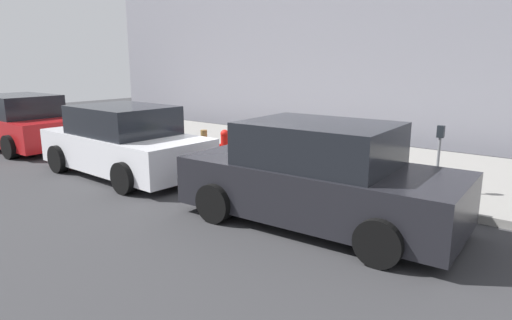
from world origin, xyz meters
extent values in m
plane|color=#333335|center=(0.00, 0.00, 0.00)|extent=(40.00, 40.00, 0.00)
cube|color=gray|center=(0.00, -2.50, 0.07)|extent=(18.00, 5.00, 0.14)
cube|color=gray|center=(0.00, -7.35, 4.28)|extent=(24.00, 3.00, 8.56)
cube|color=black|center=(-3.03, -0.57, 0.44)|extent=(0.43, 0.28, 0.59)
cube|color=black|center=(-3.03, -0.57, 0.44)|extent=(0.42, 0.08, 0.61)
cylinder|color=gray|center=(-3.20, -0.56, 0.75)|extent=(0.02, 0.02, 0.04)
cylinder|color=gray|center=(-2.85, -0.59, 0.75)|extent=(0.02, 0.02, 0.04)
cylinder|color=black|center=(-3.03, -0.57, 0.77)|extent=(0.35, 0.05, 0.02)
cylinder|color=black|center=(-3.21, -0.56, 0.16)|extent=(0.05, 0.02, 0.04)
cylinder|color=black|center=(-2.85, -0.59, 0.16)|extent=(0.05, 0.02, 0.04)
cube|color=#0F606B|center=(-2.56, -0.62, 0.41)|extent=(0.42, 0.18, 0.54)
cube|color=black|center=(-2.56, -0.62, 0.41)|extent=(0.43, 0.03, 0.55)
cylinder|color=gray|center=(-2.74, -0.62, 0.70)|extent=(0.02, 0.02, 0.04)
cylinder|color=gray|center=(-2.37, -0.62, 0.70)|extent=(0.02, 0.02, 0.04)
cylinder|color=black|center=(-2.56, -0.62, 0.72)|extent=(0.36, 0.03, 0.02)
cylinder|color=black|center=(-2.74, -0.62, 0.16)|extent=(0.04, 0.02, 0.04)
cylinder|color=black|center=(-2.37, -0.62, 0.16)|extent=(0.04, 0.02, 0.04)
cube|color=#59601E|center=(-2.10, -0.49, 0.43)|extent=(0.41, 0.29, 0.58)
cube|color=black|center=(-2.10, -0.49, 0.43)|extent=(0.40, 0.08, 0.60)
cylinder|color=gray|center=(-2.26, -0.51, 0.74)|extent=(0.02, 0.02, 0.04)
cylinder|color=gray|center=(-1.93, -0.47, 0.74)|extent=(0.02, 0.02, 0.04)
cylinder|color=black|center=(-2.10, -0.49, 0.76)|extent=(0.33, 0.06, 0.02)
cylinder|color=black|center=(-2.26, -0.51, 0.16)|extent=(0.05, 0.02, 0.04)
cylinder|color=black|center=(-1.93, -0.47, 0.16)|extent=(0.05, 0.02, 0.04)
cube|color=#9EA0A8|center=(-1.60, -0.64, 0.40)|extent=(0.50, 0.26, 0.52)
cube|color=black|center=(-1.60, -0.64, 0.40)|extent=(0.51, 0.05, 0.53)
cylinder|color=gray|center=(-1.82, -0.64, 0.81)|extent=(0.02, 0.02, 0.31)
cylinder|color=gray|center=(-1.38, -0.64, 0.81)|extent=(0.02, 0.02, 0.31)
cylinder|color=black|center=(-1.60, -0.64, 0.97)|extent=(0.44, 0.03, 0.02)
cylinder|color=black|center=(-1.82, -0.64, 0.16)|extent=(0.04, 0.02, 0.04)
cylinder|color=black|center=(-1.37, -0.64, 0.16)|extent=(0.04, 0.02, 0.04)
cube|color=navy|center=(-1.11, -0.56, 0.44)|extent=(0.37, 0.21, 0.60)
cube|color=black|center=(-1.11, -0.56, 0.44)|extent=(0.37, 0.06, 0.61)
cylinder|color=gray|center=(-1.26, -0.55, 0.87)|extent=(0.02, 0.02, 0.25)
cylinder|color=gray|center=(-0.96, -0.57, 0.87)|extent=(0.02, 0.02, 0.25)
cylinder|color=black|center=(-1.11, -0.56, 0.99)|extent=(0.30, 0.04, 0.02)
cylinder|color=black|center=(-1.27, -0.55, 0.16)|extent=(0.05, 0.02, 0.04)
cylinder|color=black|center=(-0.96, -0.57, 0.16)|extent=(0.05, 0.02, 0.04)
cube|color=maroon|center=(-0.68, -0.50, 0.46)|extent=(0.40, 0.23, 0.63)
cube|color=black|center=(-0.68, -0.50, 0.46)|extent=(0.40, 0.06, 0.65)
cylinder|color=gray|center=(-0.85, -0.49, 0.87)|extent=(0.02, 0.02, 0.18)
cylinder|color=gray|center=(-0.52, -0.51, 0.87)|extent=(0.02, 0.02, 0.18)
cylinder|color=black|center=(-0.68, -0.50, 0.96)|extent=(0.33, 0.04, 0.02)
cylinder|color=black|center=(-0.85, -0.49, 0.16)|extent=(0.04, 0.02, 0.04)
cylinder|color=black|center=(-0.51, -0.51, 0.16)|extent=(0.04, 0.02, 0.04)
cube|color=red|center=(-0.19, -0.53, 0.49)|extent=(0.48, 0.19, 0.71)
cube|color=black|center=(-0.19, -0.53, 0.49)|extent=(0.49, 0.04, 0.72)
cylinder|color=gray|center=(-0.40, -0.52, 0.96)|extent=(0.02, 0.02, 0.22)
cylinder|color=gray|center=(0.02, -0.53, 0.96)|extent=(0.02, 0.02, 0.22)
cylinder|color=black|center=(-0.19, -0.53, 1.06)|extent=(0.42, 0.03, 0.02)
cylinder|color=black|center=(-0.41, -0.52, 0.16)|extent=(0.04, 0.02, 0.04)
cylinder|color=black|center=(0.03, -0.53, 0.16)|extent=(0.04, 0.02, 0.04)
cube|color=black|center=(0.34, -0.55, 0.46)|extent=(0.49, 0.28, 0.65)
cube|color=black|center=(0.34, -0.55, 0.46)|extent=(0.49, 0.07, 0.66)
cylinder|color=gray|center=(0.14, -0.54, 0.91)|extent=(0.02, 0.02, 0.25)
cylinder|color=gray|center=(0.55, -0.56, 0.91)|extent=(0.02, 0.02, 0.25)
cylinder|color=black|center=(0.34, -0.55, 1.04)|extent=(0.42, 0.05, 0.02)
cylinder|color=black|center=(0.13, -0.54, 0.16)|extent=(0.04, 0.02, 0.04)
cylinder|color=black|center=(0.56, -0.56, 0.16)|extent=(0.04, 0.02, 0.04)
cylinder|color=red|center=(1.04, -0.56, 0.43)|extent=(0.20, 0.20, 0.59)
sphere|color=red|center=(1.04, -0.56, 0.78)|extent=(0.21, 0.21, 0.21)
cylinder|color=red|center=(1.19, -0.56, 0.46)|extent=(0.09, 0.10, 0.09)
cylinder|color=red|center=(0.89, -0.56, 0.46)|extent=(0.09, 0.10, 0.09)
cylinder|color=brown|center=(1.62, -0.41, 0.49)|extent=(0.17, 0.17, 0.70)
cylinder|color=slate|center=(-4.02, -0.81, 0.67)|extent=(0.05, 0.05, 1.05)
cube|color=#1E2328|center=(-4.02, -0.81, 1.30)|extent=(0.12, 0.09, 0.22)
cube|color=black|center=(-2.90, 1.58, 0.58)|extent=(4.48, 2.04, 0.80)
cube|color=black|center=(-2.90, 1.58, 1.30)|extent=(2.36, 1.80, 0.65)
cylinder|color=black|center=(-1.58, 2.57, 0.32)|extent=(0.65, 0.25, 0.64)
cylinder|color=black|center=(-1.49, 0.72, 0.32)|extent=(0.65, 0.25, 0.64)
cylinder|color=black|center=(-4.30, 2.44, 0.32)|extent=(0.65, 0.25, 0.64)
cylinder|color=black|center=(-4.21, 0.59, 0.32)|extent=(0.65, 0.25, 0.64)
cube|color=silver|center=(2.18, 1.58, 0.56)|extent=(4.34, 1.95, 0.77)
cube|color=black|center=(2.18, 1.58, 1.26)|extent=(2.28, 1.74, 0.63)
cylinder|color=black|center=(3.53, 2.45, 0.32)|extent=(0.65, 0.24, 0.64)
cylinder|color=black|center=(3.47, 0.62, 0.32)|extent=(0.65, 0.24, 0.64)
cylinder|color=black|center=(0.88, 2.54, 0.32)|extent=(0.65, 0.24, 0.64)
cylinder|color=black|center=(0.82, 0.70, 0.32)|extent=(0.65, 0.24, 0.64)
cube|color=#AD1619|center=(7.29, 1.58, 0.56)|extent=(4.33, 1.90, 0.77)
cube|color=black|center=(7.29, 1.58, 1.26)|extent=(2.26, 1.73, 0.63)
cylinder|color=black|center=(8.64, 0.66, 0.32)|extent=(0.64, 0.23, 0.64)
cylinder|color=black|center=(5.94, 2.50, 0.32)|extent=(0.64, 0.23, 0.64)
cylinder|color=black|center=(5.96, 0.63, 0.32)|extent=(0.64, 0.23, 0.64)
camera|label=1|loc=(-6.33, 7.49, 2.56)|focal=31.16mm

